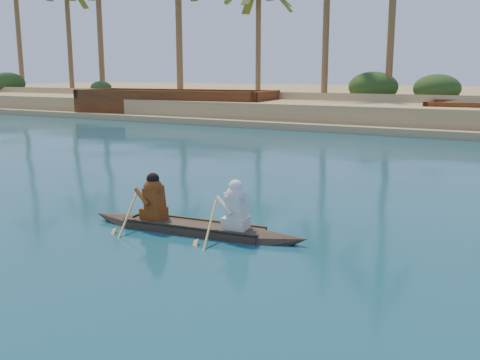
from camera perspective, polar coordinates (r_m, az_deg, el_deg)
The scene contains 2 objects.
canoe at distance 10.22m, azimuth -4.98°, elevation -4.26°, with size 4.56×1.08×1.25m.
barge_left at distance 36.45m, azimuth -6.90°, elevation 7.78°, with size 13.71×5.87×2.22m.
Camera 1 is at (-2.41, -3.84, 2.98)m, focal length 40.00 mm.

